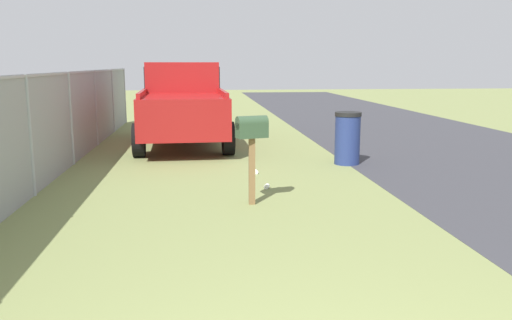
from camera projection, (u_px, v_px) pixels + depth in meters
The scene contains 6 objects.
mailbox at pixel (252, 135), 7.56m from camera, with size 0.31×0.49×1.31m.
pickup_truck at pixel (183, 101), 13.51m from camera, with size 5.42×2.41×2.09m.
trash_bin at pixel (347, 138), 10.75m from camera, with size 0.54×0.54×1.08m.
fence_section at pixel (70, 115), 10.62m from camera, with size 15.80×0.07×1.90m.
litter_cup_midfield_a at pixel (256, 172), 9.86m from camera, with size 0.08×0.08×0.10m, color white.
litter_cup_far_scatter at pixel (267, 186), 8.69m from camera, with size 0.08×0.08×0.10m, color white.
Camera 1 is at (-2.05, 0.74, 2.05)m, focal length 36.59 mm.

